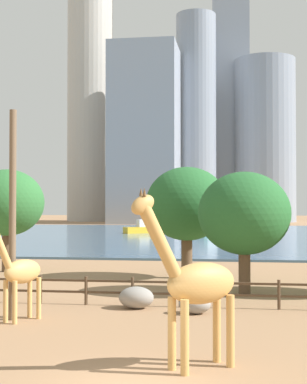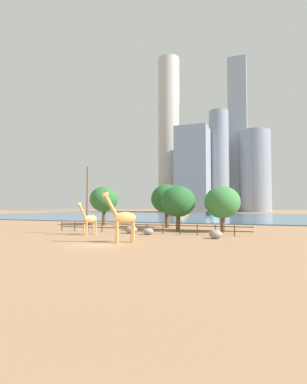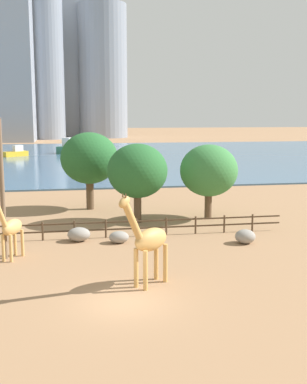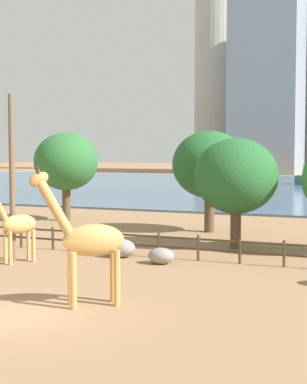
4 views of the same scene
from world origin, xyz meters
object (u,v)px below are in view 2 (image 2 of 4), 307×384
utility_pole (88,200)px  tree_right_tall (167,199)px  boulder_small (148,231)px  tree_left_large (222,202)px  tree_left_small (104,199)px  boat_ferry (216,212)px  giraffe_companion (89,219)px  boulder_by_pole (131,230)px  boat_sailboat (181,213)px  boulder_near_fence (216,234)px  giraffe_tall (123,218)px  tree_center_broad (178,201)px

utility_pole → tree_right_tall: bearing=68.5°
boulder_small → tree_left_large: 11.02m
tree_left_small → boat_ferry: 62.52m
tree_left_large → boulder_small: bearing=-141.4°
utility_pole → tree_left_large: size_ratio=1.36×
giraffe_companion → boulder_by_pole: (4.06, 3.53, -1.47)m
boulder_by_pole → boat_sailboat: size_ratio=0.30×
boulder_small → boat_sailboat: 69.89m
boulder_near_fence → boat_sailboat: boat_sailboat is taller
giraffe_tall → tree_center_broad: tree_center_broad is taller
tree_right_tall → tree_left_large: bearing=-30.8°
tree_center_broad → giraffe_tall: bearing=-95.8°
giraffe_tall → tree_left_small: 26.99m
utility_pole → tree_left_large: utility_pole is taller
boulder_small → tree_right_tall: (-1.40, 12.18, 4.26)m
giraffe_companion → boat_sailboat: size_ratio=0.80×
giraffe_tall → tree_center_broad: 14.67m
utility_pole → boulder_small: 8.41m
boulder_near_fence → tree_center_broad: 10.53m
boulder_near_fence → boat_ferry: size_ratio=0.18×
boulder_near_fence → boat_sailboat: size_ratio=0.27×
boulder_by_pole → tree_center_broad: bearing=47.1°
utility_pole → boulder_by_pole: size_ratio=5.40×
tree_right_tall → boat_sailboat: tree_right_tall is taller
giraffe_tall → boat_sailboat: bearing=-119.2°
tree_right_tall → giraffe_tall: bearing=-84.3°
tree_left_large → boat_sailboat: size_ratio=1.20×
boulder_by_pole → tree_left_large: size_ratio=0.25×
giraffe_tall → boat_sailboat: size_ratio=0.98×
tree_center_broad → boat_sailboat: size_ratio=1.23×
giraffe_companion → boulder_near_fence: bearing=119.5°
tree_left_large → tree_center_broad: bearing=-175.9°
boulder_near_fence → boat_sailboat: (-22.27, 70.06, 0.48)m
tree_right_tall → tree_left_small: tree_left_small is taller
tree_center_broad → boat_ferry: tree_center_broad is taller
giraffe_tall → boulder_small: size_ratio=3.72×
boulder_by_pole → tree_left_large: (10.80, 5.58, 3.53)m
boat_sailboat → boulder_near_fence: bearing=71.2°
tree_right_tall → boat_ferry: bearing=91.3°
giraffe_tall → utility_pole: (-7.77, 6.07, 1.82)m
utility_pole → tree_left_small: utility_pole is taller
giraffe_companion → tree_left_small: tree_left_small is taller
tree_left_large → tree_center_broad: size_ratio=0.97×
boulder_near_fence → boulder_by_pole: boulder_by_pole is taller
utility_pole → boulder_near_fence: utility_pole is taller
tree_left_large → boat_sailboat: 65.86m
boulder_by_pole → tree_center_broad: 7.93m
boulder_near_fence → tree_left_large: 8.81m
giraffe_companion → boat_sailboat: giraffe_companion is taller
tree_right_tall → tree_left_small: 12.82m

